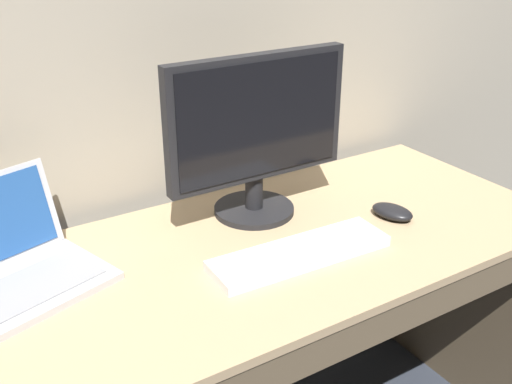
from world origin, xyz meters
TOP-DOWN VIEW (x-y plane):
  - desk at (0.00, -0.02)m, footprint 1.65×0.64m
  - laptop_silver at (-0.43, 0.13)m, footprint 0.37×0.35m
  - external_monitor at (0.15, 0.14)m, footprint 0.47×0.20m
  - wired_keyboard at (0.12, -0.09)m, footprint 0.42×0.13m
  - computer_mouse at (0.43, -0.05)m, footprint 0.09×0.12m

SIDE VIEW (x-z plane):
  - desk at x=0.00m, z-range 0.14..0.85m
  - wired_keyboard at x=0.12m, z-range 0.71..0.74m
  - computer_mouse at x=0.43m, z-range 0.71..0.75m
  - laptop_silver at x=-0.43m, z-range 0.65..0.85m
  - external_monitor at x=0.15m, z-range 0.73..1.14m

